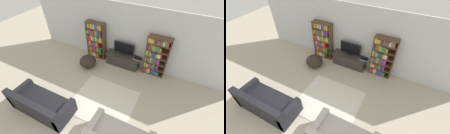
% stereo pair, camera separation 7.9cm
% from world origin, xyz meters
% --- Properties ---
extents(wall_back, '(8.80, 0.06, 2.60)m').
position_xyz_m(wall_back, '(0.00, 4.23, 1.30)').
color(wall_back, silver).
rests_on(wall_back, ground_plane).
extents(bookshelf_left, '(0.86, 0.30, 1.70)m').
position_xyz_m(bookshelf_left, '(-1.36, 4.04, 0.89)').
color(bookshelf_left, '#513823').
rests_on(bookshelf_left, ground_plane).
extents(bookshelf_right, '(0.86, 0.30, 1.70)m').
position_xyz_m(bookshelf_right, '(1.30, 4.04, 0.86)').
color(bookshelf_right, '#513823').
rests_on(bookshelf_right, ground_plane).
extents(tv_stand, '(1.49, 0.46, 0.54)m').
position_xyz_m(tv_stand, '(0.01, 3.94, 0.27)').
color(tv_stand, '#332D28').
rests_on(tv_stand, ground_plane).
extents(television, '(0.90, 0.16, 0.58)m').
position_xyz_m(television, '(0.01, 4.00, 0.85)').
color(television, black).
rests_on(television, tv_stand).
extents(laptop, '(0.32, 0.24, 0.03)m').
position_xyz_m(laptop, '(0.65, 3.98, 0.55)').
color(laptop, silver).
rests_on(laptop, tv_stand).
extents(area_rug, '(2.10, 1.84, 0.02)m').
position_xyz_m(area_rug, '(0.19, 1.85, 0.01)').
color(area_rug, beige).
rests_on(area_rug, ground_plane).
extents(couch_left_sectional, '(2.04, 0.90, 0.83)m').
position_xyz_m(couch_left_sectional, '(-1.43, 0.67, 0.28)').
color(couch_left_sectional, black).
rests_on(couch_left_sectional, ground_plane).
extents(beanbag_ottoman, '(0.71, 0.71, 0.53)m').
position_xyz_m(beanbag_ottoman, '(-1.31, 3.20, 0.27)').
color(beanbag_ottoman, '#2D231E').
rests_on(beanbag_ottoman, ground_plane).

